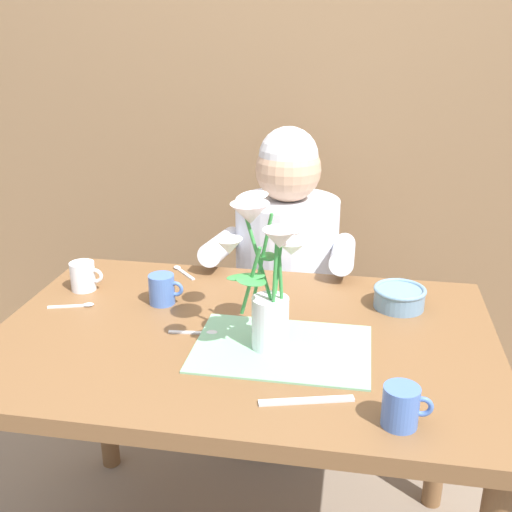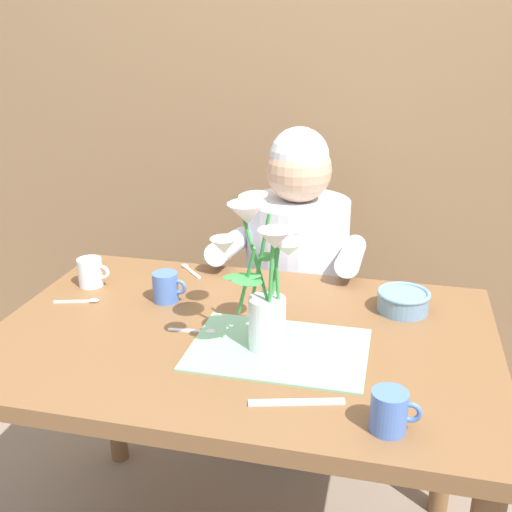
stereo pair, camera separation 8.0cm
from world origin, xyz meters
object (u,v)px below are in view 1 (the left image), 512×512
dinner_knife (306,401)px  coffee_cup (162,289)px  flower_vase (267,269)px  ceramic_bowl (399,297)px  seated_person (286,295)px  ceramic_mug (83,276)px  tea_cup (401,406)px

dinner_knife → coffee_cup: (-0.42, 0.38, 0.04)m
flower_vase → dinner_knife: flower_vase is taller
flower_vase → ceramic_bowl: 0.44m
seated_person → ceramic_bowl: 0.57m
flower_vase → ceramic_mug: 0.62m
ceramic_bowl → coffee_cup: (-0.61, -0.08, 0.01)m
flower_vase → seated_person: bearing=93.4°
ceramic_mug → tea_cup: size_ratio=1.00×
flower_vase → ceramic_bowl: size_ratio=2.51×
ceramic_bowl → coffee_cup: 0.62m
ceramic_bowl → tea_cup: size_ratio=1.46×
ceramic_bowl → tea_cup: bearing=-92.0°
ceramic_bowl → tea_cup: (-0.02, -0.51, 0.01)m
dinner_knife → tea_cup: tea_cup is taller
ceramic_bowl → coffee_cup: bearing=-172.3°
seated_person → dinner_knife: seated_person is taller
seated_person → dinner_knife: 0.91m
seated_person → ceramic_mug: 0.71m
ceramic_mug → coffee_cup: 0.25m
dinner_knife → seated_person: bearing=84.6°
coffee_cup → ceramic_bowl: bearing=7.7°
flower_vase → coffee_cup: (-0.31, 0.18, -0.15)m
ceramic_bowl → tea_cup: tea_cup is taller
flower_vase → ceramic_mug: size_ratio=3.68×
flower_vase → dinner_knife: (0.11, -0.20, -0.19)m
ceramic_bowl → dinner_knife: size_ratio=0.72×
flower_vase → tea_cup: bearing=-40.5°
coffee_cup → tea_cup: bearing=-35.6°
dinner_knife → ceramic_mug: size_ratio=2.04×
seated_person → flower_vase: seated_person is taller
seated_person → flower_vase: size_ratio=3.32×
flower_vase → dinner_knife: 0.30m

